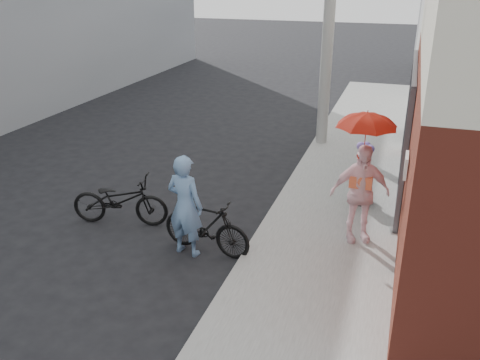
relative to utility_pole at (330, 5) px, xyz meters
The scene contains 11 objects.
ground 7.03m from the utility_pole, 100.39° to the right, with size 80.00×80.00×0.00m, color black.
sidewalk 5.37m from the utility_pole, 75.96° to the right, with size 2.20×24.00×0.12m, color gray.
curb 5.28m from the utility_pole, 92.29° to the right, with size 0.12×24.00×0.12m, color #9E9E99.
utility_pole is the anchor object (origin of this frame).
officer 6.70m from the utility_pole, 100.71° to the right, with size 0.62×0.40×1.69m, color #6589B3.
bike_left 6.81m from the utility_pole, 116.20° to the right, with size 0.61×1.75×0.92m, color black.
bike_right 6.71m from the utility_pole, 98.17° to the right, with size 0.44×1.56×0.94m, color black.
kimono_woman 5.74m from the utility_pole, 73.84° to the right, with size 0.97×0.40×1.65m, color #FCD4DA.
parasol 5.31m from the utility_pole, 73.84° to the right, with size 0.90×0.90×0.79m, color red.
planter 4.98m from the utility_pole, 68.51° to the right, with size 0.35×0.35×0.18m, color black.
potted_plant 4.70m from the utility_pole, 68.51° to the right, with size 0.60×0.52×0.67m, color #28642E.
Camera 1 is at (3.03, -6.62, 4.28)m, focal length 38.00 mm.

